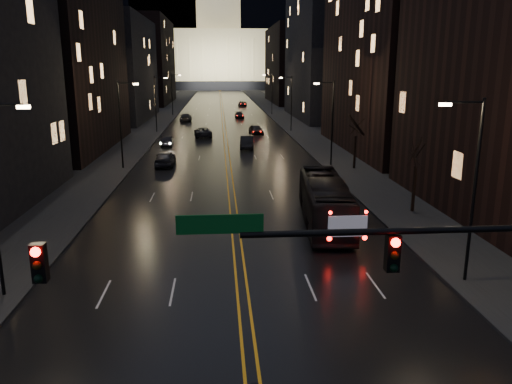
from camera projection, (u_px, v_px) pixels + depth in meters
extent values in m
cube|color=black|center=(222.00, 105.00, 139.92)|extent=(20.00, 320.00, 0.02)
cube|color=black|center=(171.00, 105.00, 138.88)|extent=(8.00, 320.00, 0.16)
cube|color=black|center=(271.00, 105.00, 140.92)|extent=(8.00, 320.00, 0.16)
cube|color=orange|center=(222.00, 105.00, 139.91)|extent=(0.62, 320.00, 0.01)
cube|color=black|center=(54.00, 37.00, 61.47)|extent=(12.00, 30.00, 28.00)
cube|color=black|center=(117.00, 69.00, 99.20)|extent=(12.00, 34.00, 20.00)
cube|color=black|center=(148.00, 62.00, 145.15)|extent=(12.00, 40.00, 24.00)
cube|color=black|center=(325.00, 54.00, 101.53)|extent=(12.00, 34.00, 26.00)
cube|color=black|center=(291.00, 65.00, 148.45)|extent=(12.00, 40.00, 22.00)
cube|color=black|center=(220.00, 84.00, 255.52)|extent=(90.00, 50.00, 4.00)
cube|color=#FFE693|center=(219.00, 56.00, 252.12)|extent=(80.00, 36.00, 24.00)
cylinder|color=#F6E09E|center=(218.00, 14.00, 247.26)|extent=(22.00, 22.00, 16.00)
cylinder|color=black|center=(468.00, 229.00, 13.06)|extent=(12.00, 0.18, 0.18)
cube|color=black|center=(39.00, 263.00, 12.40)|extent=(0.35, 0.30, 1.00)
cube|color=black|center=(392.00, 253.00, 13.06)|extent=(0.35, 0.30, 1.00)
sphere|color=#FF0705|center=(35.00, 252.00, 12.14)|extent=(0.24, 0.24, 0.24)
sphere|color=#FF0705|center=(396.00, 243.00, 12.80)|extent=(0.24, 0.24, 0.24)
cube|color=#053F14|center=(220.00, 224.00, 12.51)|extent=(2.20, 0.06, 0.50)
cylinder|color=black|center=(474.00, 194.00, 23.54)|extent=(0.16, 0.16, 9.00)
cylinder|color=black|center=(465.00, 102.00, 22.43)|extent=(1.80, 0.10, 0.10)
cube|color=#FFCF99|center=(445.00, 105.00, 22.39)|extent=(0.50, 0.25, 0.15)
cylinder|color=black|center=(1.00, 105.00, 20.96)|extent=(1.80, 0.10, 0.10)
cube|color=#FFCF99|center=(23.00, 107.00, 21.05)|extent=(0.50, 0.25, 0.15)
cylinder|color=black|center=(332.00, 124.00, 52.56)|extent=(0.16, 0.16, 9.00)
cylinder|color=black|center=(325.00, 83.00, 51.45)|extent=(1.80, 0.10, 0.10)
cube|color=#FFCF99|center=(317.00, 84.00, 51.41)|extent=(0.50, 0.25, 0.15)
cylinder|color=black|center=(120.00, 126.00, 50.96)|extent=(0.16, 0.16, 9.00)
cylinder|color=black|center=(127.00, 83.00, 49.98)|extent=(1.80, 0.10, 0.10)
cube|color=#FFCF99|center=(136.00, 84.00, 50.07)|extent=(0.50, 0.25, 0.15)
cylinder|color=black|center=(291.00, 104.00, 81.58)|extent=(0.16, 0.16, 9.00)
cylinder|color=black|center=(286.00, 77.00, 80.48)|extent=(1.80, 0.10, 0.10)
cube|color=#FFCF99|center=(281.00, 78.00, 80.43)|extent=(0.50, 0.25, 0.15)
cylinder|color=black|center=(156.00, 105.00, 79.98)|extent=(0.16, 0.16, 9.00)
cylinder|color=black|center=(160.00, 77.00, 79.00)|extent=(1.80, 0.10, 0.10)
cube|color=#FFCF99|center=(166.00, 78.00, 79.09)|extent=(0.50, 0.25, 0.15)
cylinder|color=black|center=(272.00, 94.00, 110.61)|extent=(0.16, 0.16, 9.00)
cylinder|color=black|center=(268.00, 75.00, 109.50)|extent=(1.80, 0.10, 0.10)
cube|color=#FFCF99|center=(264.00, 75.00, 109.45)|extent=(0.50, 0.25, 0.15)
cylinder|color=black|center=(172.00, 95.00, 109.00)|extent=(0.16, 0.16, 9.00)
cylinder|color=black|center=(175.00, 75.00, 108.03)|extent=(1.80, 0.10, 0.10)
cube|color=#FFCF99|center=(180.00, 75.00, 108.12)|extent=(0.50, 0.25, 0.15)
cylinder|color=black|center=(414.00, 190.00, 35.96)|extent=(0.24, 0.24, 3.50)
cylinder|color=black|center=(355.00, 153.00, 51.44)|extent=(0.24, 0.24, 3.50)
imported|color=black|center=(325.00, 202.00, 33.40)|extent=(3.73, 11.58, 3.17)
imported|color=black|center=(165.00, 158.00, 53.57)|extent=(2.00, 4.94, 1.68)
imported|color=black|center=(167.00, 141.00, 66.98)|extent=(1.69, 4.32, 1.40)
imported|color=black|center=(203.00, 132.00, 75.96)|extent=(2.97, 5.59, 1.50)
imported|color=black|center=(186.00, 117.00, 97.96)|extent=(2.29, 5.48, 1.58)
imported|color=black|center=(247.00, 142.00, 65.14)|extent=(2.07, 5.03, 1.62)
imported|color=black|center=(256.00, 130.00, 78.56)|extent=(2.39, 4.78, 1.56)
imported|color=black|center=(239.00, 115.00, 103.96)|extent=(1.92, 4.51, 1.30)
imported|color=black|center=(242.00, 104.00, 136.44)|extent=(2.57, 4.99, 1.35)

